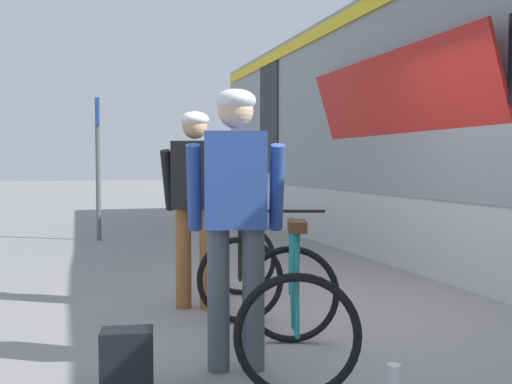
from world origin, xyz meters
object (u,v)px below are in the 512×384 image
at_px(backpack_on_platform, 127,366).
at_px(platform_sign_post, 98,144).
at_px(cyclist_far_in_dark, 195,191).
at_px(bicycle_far_black, 240,263).
at_px(cyclist_near_in_blue, 236,203).
at_px(bicycle_near_teal, 294,306).
at_px(water_bottle_near_the_bikes, 394,381).

xyz_separation_m(backpack_on_platform, platform_sign_post, (0.10, 6.90, 1.42)).
distance_m(cyclist_far_in_dark, bicycle_far_black, 0.77).
distance_m(cyclist_near_in_blue, bicycle_near_teal, 0.75).
distance_m(water_bottle_near_the_bikes, platform_sign_post, 7.57).
bearing_deg(bicycle_near_teal, water_bottle_near_the_bikes, -59.55).
xyz_separation_m(cyclist_far_in_dark, bicycle_near_teal, (0.30, -1.68, -0.65)).
bearing_deg(platform_sign_post, water_bottle_near_the_bikes, -79.79).
height_order(bicycle_far_black, backpack_on_platform, bicycle_far_black).
xyz_separation_m(cyclist_far_in_dark, backpack_on_platform, (-0.76, -1.90, -0.85)).
bearing_deg(backpack_on_platform, cyclist_near_in_blue, 31.47).
xyz_separation_m(bicycle_far_black, platform_sign_post, (-1.05, 5.10, 1.22)).
xyz_separation_m(cyclist_near_in_blue, water_bottle_near_the_bikes, (0.72, -0.69, -0.96)).
height_order(backpack_on_platform, water_bottle_near_the_bikes, backpack_on_platform).
bearing_deg(cyclist_near_in_blue, cyclist_far_in_dark, 87.73).
bearing_deg(bicycle_far_black, bicycle_near_teal, -93.35).
bearing_deg(platform_sign_post, backpack_on_platform, -90.85).
bearing_deg(backpack_on_platform, cyclist_far_in_dark, 76.93).
height_order(cyclist_far_in_dark, bicycle_far_black, cyclist_far_in_dark).
bearing_deg(backpack_on_platform, bicycle_far_black, 66.16).
bearing_deg(platform_sign_post, bicycle_far_black, -78.41).
xyz_separation_m(cyclist_far_in_dark, platform_sign_post, (-0.66, 5.00, 0.57)).
relative_size(cyclist_far_in_dark, platform_sign_post, 0.73).
relative_size(cyclist_far_in_dark, backpack_on_platform, 4.40).
height_order(bicycle_far_black, water_bottle_near_the_bikes, bicycle_far_black).
distance_m(cyclist_far_in_dark, platform_sign_post, 5.08).
xyz_separation_m(cyclist_near_in_blue, cyclist_far_in_dark, (0.06, 1.61, 0.00)).
distance_m(cyclist_near_in_blue, bicycle_far_black, 1.70).
relative_size(bicycle_far_black, platform_sign_post, 0.51).
bearing_deg(water_bottle_near_the_bikes, bicycle_near_teal, 120.45).
height_order(cyclist_near_in_blue, backpack_on_platform, cyclist_near_in_blue).
bearing_deg(cyclist_near_in_blue, water_bottle_near_the_bikes, -43.79).
bearing_deg(cyclist_near_in_blue, bicycle_far_black, 73.28).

